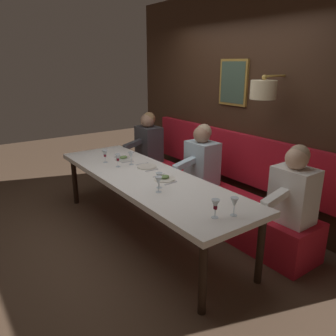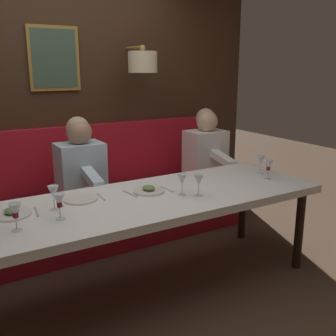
{
  "view_description": "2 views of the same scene",
  "coord_description": "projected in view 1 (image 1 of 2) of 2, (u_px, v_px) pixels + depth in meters",
  "views": [
    {
      "loc": [
        -1.9,
        -3.07,
        1.99
      ],
      "look_at": [
        0.05,
        -0.36,
        0.92
      ],
      "focal_mm": 35.58,
      "sensor_mm": 36.0,
      "label": 1
    },
    {
      "loc": [
        -2.38,
        1.08,
        1.65
      ],
      "look_at": [
        0.05,
        -0.36,
        0.92
      ],
      "focal_mm": 41.71,
      "sensor_mm": 36.0,
      "label": 2
    }
  ],
  "objects": [
    {
      "name": "ground_plane",
      "position": [
        147.0,
        234.0,
        4.04
      ],
      "size": [
        12.0,
        12.0,
        0.0
      ],
      "primitive_type": "plane",
      "color": "#4C3828"
    },
    {
      "name": "dining_table",
      "position": [
        146.0,
        181.0,
        3.83
      ],
      "size": [
        0.9,
        2.99,
        0.74
      ],
      "color": "white",
      "rests_on": "ground_plane"
    },
    {
      "name": "banquette_bench",
      "position": [
        203.0,
        200.0,
        4.46
      ],
      "size": [
        0.52,
        3.19,
        0.45
      ],
      "primitive_type": "cube",
      "color": "red",
      "rests_on": "ground_plane"
    },
    {
      "name": "back_wall_panel",
      "position": [
        238.0,
        111.0,
        4.43
      ],
      "size": [
        0.59,
        4.39,
        2.9
      ],
      "color": "#382316",
      "rests_on": "ground_plane"
    },
    {
      "name": "diner_nearest",
      "position": [
        294.0,
        187.0,
        3.26
      ],
      "size": [
        0.6,
        0.4,
        0.79
      ],
      "color": "white",
      "rests_on": "banquette_bench"
    },
    {
      "name": "diner_near",
      "position": [
        202.0,
        157.0,
        4.31
      ],
      "size": [
        0.6,
        0.4,
        0.79
      ],
      "color": "silver",
      "rests_on": "banquette_bench"
    },
    {
      "name": "diner_middle",
      "position": [
        148.0,
        139.0,
        5.31
      ],
      "size": [
        0.6,
        0.4,
        0.79
      ],
      "color": "#3D3D42",
      "rests_on": "banquette_bench"
    },
    {
      "name": "place_setting_0",
      "position": [
        165.0,
        178.0,
        3.69
      ],
      "size": [
        0.24,
        0.32,
        0.05
      ],
      "color": "silver",
      "rests_on": "dining_table"
    },
    {
      "name": "place_setting_1",
      "position": [
        124.0,
        158.0,
        4.45
      ],
      "size": [
        0.24,
        0.32,
        0.05
      ],
      "color": "silver",
      "rests_on": "dining_table"
    },
    {
      "name": "place_setting_2",
      "position": [
        147.0,
        167.0,
        4.12
      ],
      "size": [
        0.24,
        0.31,
        0.01
      ],
      "color": "silver",
      "rests_on": "dining_table"
    },
    {
      "name": "wine_glass_0",
      "position": [
        118.0,
        158.0,
        4.11
      ],
      "size": [
        0.07,
        0.07,
        0.16
      ],
      "color": "silver",
      "rests_on": "dining_table"
    },
    {
      "name": "wine_glass_1",
      "position": [
        234.0,
        203.0,
        2.79
      ],
      "size": [
        0.07,
        0.07,
        0.16
      ],
      "color": "silver",
      "rests_on": "dining_table"
    },
    {
      "name": "wine_glass_2",
      "position": [
        131.0,
        156.0,
        4.2
      ],
      "size": [
        0.07,
        0.07,
        0.16
      ],
      "color": "silver",
      "rests_on": "dining_table"
    },
    {
      "name": "wine_glass_3",
      "position": [
        158.0,
        181.0,
        3.3
      ],
      "size": [
        0.07,
        0.07,
        0.16
      ],
      "color": "silver",
      "rests_on": "dining_table"
    },
    {
      "name": "wine_glass_4",
      "position": [
        215.0,
        205.0,
        2.76
      ],
      "size": [
        0.07,
        0.07,
        0.16
      ],
      "color": "silver",
      "rests_on": "dining_table"
    },
    {
      "name": "wine_glass_5",
      "position": [
        105.0,
        154.0,
        4.29
      ],
      "size": [
        0.07,
        0.07,
        0.16
      ],
      "color": "silver",
      "rests_on": "dining_table"
    },
    {
      "name": "wine_glass_6",
      "position": [
        159.0,
        177.0,
        3.42
      ],
      "size": [
        0.07,
        0.07,
        0.16
      ],
      "color": "silver",
      "rests_on": "dining_table"
    }
  ]
}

